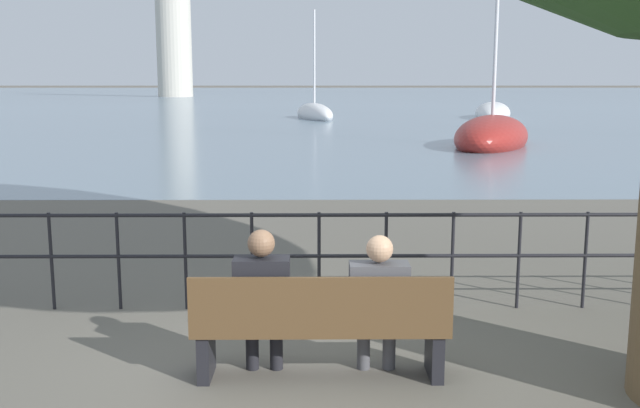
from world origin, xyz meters
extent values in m
plane|color=#605B51|center=(0.00, 0.00, 0.00)|extent=(1000.00, 1000.00, 0.00)
cube|color=slate|center=(0.00, 158.94, 0.00)|extent=(600.00, 300.00, 0.01)
cube|color=brown|center=(0.00, 0.00, 0.42)|extent=(2.08, 0.45, 0.05)
cube|color=brown|center=(0.00, -0.21, 0.68)|extent=(2.08, 0.04, 0.45)
cube|color=black|center=(-0.94, 0.00, 0.20)|extent=(0.10, 0.41, 0.40)
cube|color=black|center=(0.94, 0.00, 0.20)|extent=(0.10, 0.41, 0.40)
cylinder|color=black|center=(-0.58, 0.16, 0.23)|extent=(0.11, 0.11, 0.45)
cylinder|color=black|center=(-0.37, 0.16, 0.23)|extent=(0.11, 0.11, 0.45)
cube|color=black|center=(-0.47, 0.07, 0.50)|extent=(0.38, 0.26, 0.14)
cube|color=black|center=(-0.47, -0.02, 0.73)|extent=(0.45, 0.24, 0.56)
sphere|color=#846047|center=(-0.47, -0.02, 1.13)|extent=(0.22, 0.22, 0.22)
cylinder|color=#4C4C51|center=(0.37, 0.16, 0.23)|extent=(0.11, 0.11, 0.45)
cylinder|color=#4C4C51|center=(0.58, 0.16, 0.23)|extent=(0.11, 0.11, 0.45)
cube|color=#4C4C51|center=(0.47, 0.07, 0.50)|extent=(0.41, 0.26, 0.14)
cube|color=#4C4C51|center=(0.47, -0.02, 0.71)|extent=(0.48, 0.24, 0.51)
sphere|color=tan|center=(0.47, -0.02, 1.08)|extent=(0.22, 0.22, 0.22)
cylinder|color=black|center=(-2.84, 1.79, 0.53)|extent=(0.04, 0.04, 1.05)
cylinder|color=black|center=(-2.13, 1.79, 0.53)|extent=(0.04, 0.04, 1.05)
cylinder|color=black|center=(-1.42, 1.79, 0.53)|extent=(0.04, 0.04, 1.05)
cylinder|color=black|center=(-0.71, 1.79, 0.53)|extent=(0.04, 0.04, 1.05)
cylinder|color=black|center=(0.00, 1.79, 0.53)|extent=(0.04, 0.04, 1.05)
cylinder|color=black|center=(0.71, 1.79, 0.53)|extent=(0.04, 0.04, 1.05)
cylinder|color=black|center=(1.42, 1.79, 0.53)|extent=(0.04, 0.04, 1.05)
cylinder|color=black|center=(2.13, 1.79, 0.53)|extent=(0.04, 0.04, 1.05)
cylinder|color=black|center=(2.84, 1.79, 0.53)|extent=(0.04, 0.04, 1.05)
cylinder|color=black|center=(0.00, 1.79, 1.02)|extent=(15.62, 0.04, 0.04)
cylinder|color=black|center=(0.00, 1.79, 0.58)|extent=(15.62, 0.04, 0.04)
ellipsoid|color=white|center=(12.11, 43.14, 0.31)|extent=(4.46, 8.75, 1.54)
cylinder|color=silver|center=(12.11, 43.14, 5.57)|extent=(0.14, 0.14, 9.60)
ellipsoid|color=maroon|center=(6.71, 21.51, 0.34)|extent=(4.97, 7.32, 1.68)
cylinder|color=silver|center=(6.71, 21.51, 4.92)|extent=(0.14, 0.14, 8.15)
ellipsoid|color=white|center=(-0.05, 42.02, 0.29)|extent=(3.34, 7.47, 1.47)
cylinder|color=silver|center=(-0.05, 42.02, 3.89)|extent=(0.14, 0.14, 6.30)
cylinder|color=beige|center=(-23.06, 114.02, 11.12)|extent=(5.70, 5.70, 22.24)
camera|label=1|loc=(-0.05, -5.57, 2.40)|focal=40.00mm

